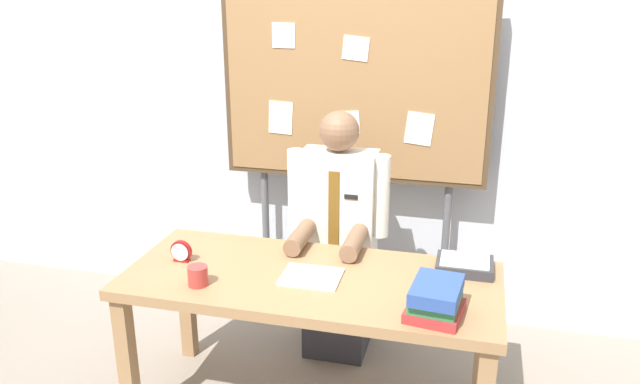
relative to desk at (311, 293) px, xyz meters
name	(u,v)px	position (x,y,z in m)	size (l,w,h in m)	color
back_wall	(360,100)	(0.00, 1.14, 0.70)	(6.40, 0.08, 2.70)	silver
desk	(311,293)	(0.00, 0.00, 0.00)	(1.72, 0.74, 0.74)	#9E754C
person	(338,246)	(0.00, 0.56, 0.00)	(0.55, 0.56, 1.40)	#2D2D33
bulletin_board	(354,89)	(0.00, 0.94, 0.80)	(1.53, 0.09, 2.03)	#4C3823
book_stack	(436,299)	(0.58, -0.22, 0.16)	(0.24, 0.28, 0.15)	#B22D2D
open_notebook	(311,277)	(0.01, -0.02, 0.10)	(0.27, 0.22, 0.01)	silver
desk_clock	(181,252)	(-0.64, -0.01, 0.14)	(0.11, 0.04, 0.11)	maroon
coffee_mug	(198,276)	(-0.46, -0.21, 0.13)	(0.09, 0.09, 0.09)	#B23833
paper_tray	(464,265)	(0.68, 0.23, 0.12)	(0.26, 0.20, 0.06)	#333338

